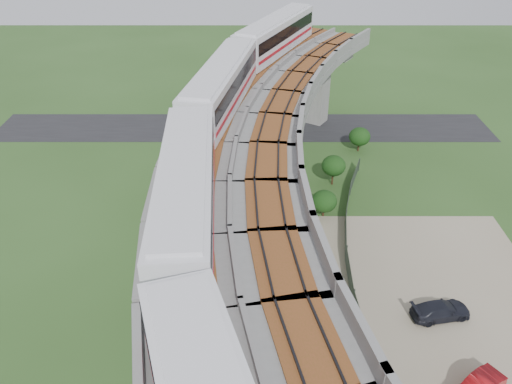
% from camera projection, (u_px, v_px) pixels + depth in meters
% --- Properties ---
extents(ground, '(160.00, 160.00, 0.00)m').
position_uv_depth(ground, '(235.00, 305.00, 35.87)').
color(ground, '#2E5020').
rests_on(ground, ground).
extents(dirt_lot, '(18.00, 26.00, 0.04)m').
position_uv_depth(dirt_lot, '(438.00, 326.00, 34.16)').
color(dirt_lot, gray).
rests_on(dirt_lot, ground).
extents(asphalt_road, '(60.00, 8.00, 0.03)m').
position_uv_depth(asphalt_road, '(244.00, 127.00, 61.21)').
color(asphalt_road, '#232326').
rests_on(asphalt_road, ground).
extents(viaduct, '(19.58, 73.98, 11.40)m').
position_uv_depth(viaduct, '(293.00, 199.00, 31.03)').
color(viaduct, '#99968E').
rests_on(viaduct, ground).
extents(metro_train, '(11.85, 61.27, 3.64)m').
position_uv_depth(metro_train, '(238.00, 134.00, 31.50)').
color(metro_train, silver).
rests_on(metro_train, ground).
extents(fence, '(3.87, 38.73, 1.50)m').
position_uv_depth(fence, '(372.00, 297.00, 35.46)').
color(fence, '#2D382D').
rests_on(fence, ground).
extents(tree_0, '(2.36, 2.36, 2.77)m').
position_uv_depth(tree_0, '(360.00, 137.00, 55.08)').
color(tree_0, '#382314').
rests_on(tree_0, ground).
extents(tree_1, '(2.36, 2.36, 3.12)m').
position_uv_depth(tree_1, '(334.00, 166.00, 48.79)').
color(tree_1, '#382314').
rests_on(tree_1, ground).
extents(tree_2, '(2.29, 2.29, 2.57)m').
position_uv_depth(tree_2, '(324.00, 201.00, 44.40)').
color(tree_2, '#382314').
rests_on(tree_2, ground).
extents(tree_3, '(2.63, 2.63, 3.64)m').
position_uv_depth(tree_3, '(319.00, 271.00, 35.14)').
color(tree_3, '#382314').
rests_on(tree_3, ground).
extents(tree_4, '(2.17, 2.17, 2.76)m').
position_uv_depth(tree_4, '(338.00, 359.00, 29.57)').
color(tree_4, '#382314').
rests_on(tree_4, ground).
extents(car_dark, '(4.44, 2.49, 1.22)m').
position_uv_depth(car_dark, '(441.00, 310.00, 34.51)').
color(car_dark, black).
rests_on(car_dark, dirt_lot).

